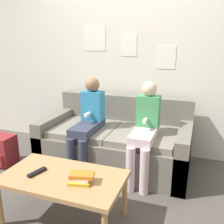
# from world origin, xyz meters

# --- Properties ---
(ground_plane) EXTENTS (10.00, 10.00, 0.00)m
(ground_plane) POSITION_xyz_m (0.00, 0.00, 0.00)
(ground_plane) COLOR #4C4742
(wall_back) EXTENTS (8.00, 0.06, 2.60)m
(wall_back) POSITION_xyz_m (-0.00, 1.10, 1.30)
(wall_back) COLOR silver
(wall_back) RESTS_ON ground_plane
(couch) EXTENTS (1.73, 0.89, 0.79)m
(couch) POSITION_xyz_m (0.00, 0.56, 0.27)
(couch) COLOR #6B665B
(couch) RESTS_ON ground_plane
(coffee_table) EXTENTS (0.99, 0.55, 0.41)m
(coffee_table) POSITION_xyz_m (-0.08, -0.55, 0.37)
(coffee_table) COLOR #AD7F51
(coffee_table) RESTS_ON ground_plane
(person_left) EXTENTS (0.24, 0.60, 1.06)m
(person_left) POSITION_xyz_m (-0.26, 0.35, 0.59)
(person_left) COLOR #33384C
(person_left) RESTS_ON ground_plane
(person_right) EXTENTS (0.24, 0.60, 1.05)m
(person_right) POSITION_xyz_m (0.40, 0.35, 0.58)
(person_right) COLOR silver
(person_right) RESTS_ON ground_plane
(tv_remote) EXTENTS (0.09, 0.17, 0.02)m
(tv_remote) POSITION_xyz_m (-0.29, -0.58, 0.42)
(tv_remote) COLOR black
(tv_remote) RESTS_ON coffee_table
(book_stack) EXTENTS (0.21, 0.18, 0.07)m
(book_stack) POSITION_xyz_m (0.10, -0.58, 0.45)
(book_stack) COLOR gold
(book_stack) RESTS_ON coffee_table
(backpack) EXTENTS (0.28, 0.27, 0.36)m
(backpack) POSITION_xyz_m (-1.29, 0.08, 0.18)
(backpack) COLOR maroon
(backpack) RESTS_ON ground_plane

